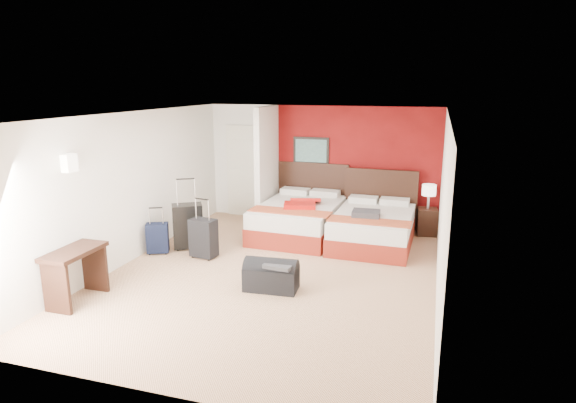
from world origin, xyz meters
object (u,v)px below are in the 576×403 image
at_px(suitcase_black, 188,227).
at_px(desk, 76,276).
at_px(bed_right, 373,229).
at_px(table_lamp, 429,197).
at_px(suitcase_navy, 158,239).
at_px(suitcase_charcoal, 204,239).
at_px(nightstand, 427,222).
at_px(bed_left, 299,220).
at_px(red_suitcase_open, 303,203).
at_px(duffel_bag, 271,277).

relative_size(suitcase_black, desk, 0.88).
relative_size(bed_right, table_lamp, 4.15).
bearing_deg(table_lamp, bed_right, -135.27).
distance_m(table_lamp, suitcase_black, 4.69).
height_order(suitcase_black, suitcase_navy, suitcase_black).
height_order(bed_right, suitcase_charcoal, suitcase_charcoal).
relative_size(table_lamp, desk, 0.54).
distance_m(nightstand, desk, 6.47).
height_order(bed_left, red_suitcase_open, red_suitcase_open).
xyz_separation_m(bed_right, red_suitcase_open, (-1.38, 0.04, 0.39)).
bearing_deg(bed_right, duffel_bag, -113.55).
bearing_deg(suitcase_black, duffel_bag, -63.31).
relative_size(bed_right, red_suitcase_open, 2.46).
bearing_deg(bed_right, red_suitcase_open, 179.27).
height_order(table_lamp, desk, table_lamp).
relative_size(suitcase_charcoal, duffel_bag, 0.85).
bearing_deg(suitcase_charcoal, bed_right, 39.28).
relative_size(red_suitcase_open, suitcase_charcoal, 1.25).
bearing_deg(bed_left, bed_right, -3.09).
bearing_deg(suitcase_black, bed_right, -10.20).
bearing_deg(table_lamp, duffel_bag, -121.30).
relative_size(bed_left, suitcase_charcoal, 3.25).
relative_size(bed_right, suitcase_black, 2.53).
bearing_deg(bed_left, suitcase_black, -139.41).
height_order(suitcase_charcoal, desk, desk).
bearing_deg(duffel_bag, nightstand, 54.71).
height_order(suitcase_navy, desk, desk).
distance_m(bed_left, desk, 4.36).
distance_m(bed_right, suitcase_charcoal, 3.13).
bearing_deg(suitcase_navy, bed_right, -0.01).
relative_size(suitcase_black, suitcase_charcoal, 1.22).
relative_size(red_suitcase_open, duffel_bag, 1.06).
bearing_deg(duffel_bag, desk, -158.49).
xyz_separation_m(red_suitcase_open, desk, (-2.21, -3.72, -0.31)).
distance_m(bed_left, red_suitcase_open, 0.40).
distance_m(nightstand, duffel_bag, 4.04).
distance_m(suitcase_navy, duffel_bag, 2.59).
height_order(bed_right, suitcase_navy, bed_right).
bearing_deg(nightstand, suitcase_black, -160.42).
height_order(table_lamp, suitcase_black, table_lamp).
distance_m(bed_left, nightstand, 2.55).
relative_size(bed_left, table_lamp, 4.39).
relative_size(table_lamp, suitcase_navy, 0.93).
height_order(suitcase_navy, duffel_bag, suitcase_navy).
height_order(bed_right, duffel_bag, bed_right).
xyz_separation_m(suitcase_navy, duffel_bag, (2.44, -0.89, -0.06)).
xyz_separation_m(suitcase_black, desk, (-0.38, -2.46, -0.02)).
distance_m(suitcase_charcoal, duffel_bag, 1.83).
height_order(red_suitcase_open, table_lamp, table_lamp).
xyz_separation_m(table_lamp, suitcase_charcoal, (-3.66, -2.51, -0.45)).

